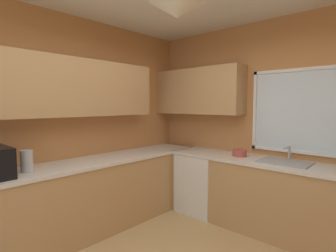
{
  "coord_description": "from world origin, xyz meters",
  "views": [
    {
      "loc": [
        1.3,
        -1.52,
        1.59
      ],
      "look_at": [
        -0.72,
        0.68,
        1.35
      ],
      "focal_mm": 28.0,
      "sensor_mm": 36.0,
      "label": 1
    }
  ],
  "objects_px": {
    "dishwasher": "(202,183)",
    "sink_assembly": "(285,162)",
    "kettle": "(27,161)",
    "bowl": "(240,153)"
  },
  "relations": [
    {
      "from": "sink_assembly",
      "to": "dishwasher",
      "type": "bearing_deg",
      "value": -178.19
    },
    {
      "from": "kettle",
      "to": "sink_assembly",
      "type": "bearing_deg",
      "value": 51.12
    },
    {
      "from": "dishwasher",
      "to": "bowl",
      "type": "xyz_separation_m",
      "value": [
        0.58,
        0.03,
        0.52
      ]
    },
    {
      "from": "dishwasher",
      "to": "kettle",
      "type": "bearing_deg",
      "value": -106.19
    },
    {
      "from": "bowl",
      "to": "dishwasher",
      "type": "bearing_deg",
      "value": -177.05
    },
    {
      "from": "sink_assembly",
      "to": "kettle",
      "type": "bearing_deg",
      "value": -128.88
    },
    {
      "from": "dishwasher",
      "to": "sink_assembly",
      "type": "bearing_deg",
      "value": 1.81
    },
    {
      "from": "dishwasher",
      "to": "bowl",
      "type": "distance_m",
      "value": 0.78
    },
    {
      "from": "dishwasher",
      "to": "bowl",
      "type": "height_order",
      "value": "bowl"
    },
    {
      "from": "sink_assembly",
      "to": "bowl",
      "type": "xyz_separation_m",
      "value": [
        -0.58,
        -0.01,
        0.03
      ]
    }
  ]
}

